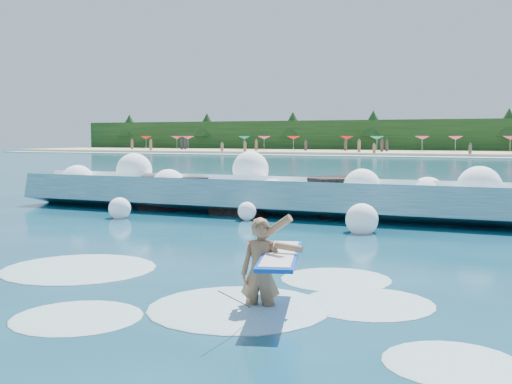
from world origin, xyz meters
TOP-DOWN VIEW (x-y plane):
  - ground at (0.00, 0.00)m, footprint 200.00×200.00m
  - beach at (0.00, 78.00)m, footprint 140.00×20.00m
  - wet_band at (0.00, 67.00)m, footprint 140.00×5.00m
  - treeline at (0.00, 88.00)m, footprint 140.00×4.00m
  - breaking_wave at (-0.88, 7.61)m, footprint 17.09×2.70m
  - rock_cluster at (-1.62, 7.94)m, footprint 8.38×3.23m
  - surfer_with_board at (3.89, -3.02)m, footprint 1.16×2.81m
  - wave_spray at (-1.04, 7.44)m, footprint 15.02×4.60m
  - surf_foam at (2.40, -2.45)m, footprint 9.21×5.56m
  - beach_umbrellas at (0.31, 80.04)m, footprint 113.43×6.68m
  - beachgoers at (-1.52, 74.32)m, footprint 97.93×13.56m

SIDE VIEW (x-z plane):
  - ground at x=0.00m, z-range 0.00..0.00m
  - surf_foam at x=2.40m, z-range -0.07..0.07m
  - wet_band at x=0.00m, z-range 0.00..0.08m
  - beach at x=0.00m, z-range 0.00..0.40m
  - rock_cluster at x=-1.62m, z-range -0.25..1.12m
  - breaking_wave at x=-0.88m, z-range -0.22..1.25m
  - surfer_with_board at x=3.89m, z-range -0.21..1.38m
  - wave_spray at x=-1.04m, z-range -0.09..1.96m
  - beachgoers at x=-1.52m, z-range 0.15..2.08m
  - beach_umbrellas at x=0.31m, z-range 2.00..2.50m
  - treeline at x=0.00m, z-range 0.00..5.00m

